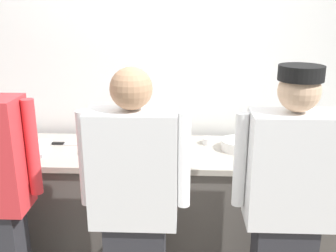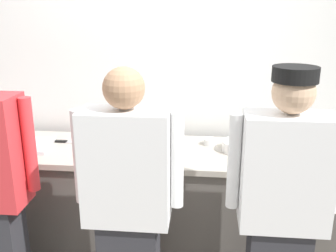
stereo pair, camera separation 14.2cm
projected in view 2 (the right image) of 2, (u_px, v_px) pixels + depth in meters
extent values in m
cube|color=white|center=(158.00, 84.00, 3.11)|extent=(5.10, 0.10, 2.61)
cube|color=#56514C|center=(151.00, 209.00, 2.92)|extent=(3.19, 0.62, 0.88)
cube|color=#A8A093|center=(151.00, 152.00, 2.78)|extent=(3.25, 0.68, 0.04)
cylinder|color=red|center=(29.00, 145.00, 2.16)|extent=(0.07, 0.07, 0.55)
cube|color=white|center=(126.00, 167.00, 2.04)|extent=(0.46, 0.24, 0.62)
cylinder|color=white|center=(80.00, 157.00, 2.09)|extent=(0.07, 0.07, 0.53)
cylinder|color=white|center=(177.00, 161.00, 2.04)|extent=(0.07, 0.07, 0.53)
sphere|color=tan|center=(124.00, 88.00, 1.91)|extent=(0.21, 0.21, 0.21)
cube|color=white|center=(286.00, 172.00, 1.99)|extent=(0.46, 0.24, 0.62)
cylinder|color=white|center=(234.00, 162.00, 2.05)|extent=(0.07, 0.07, 0.53)
sphere|color=tan|center=(294.00, 93.00, 1.87)|extent=(0.21, 0.21, 0.21)
cylinder|color=black|center=(295.00, 74.00, 1.84)|extent=(0.22, 0.22, 0.07)
cylinder|color=white|center=(103.00, 152.00, 2.71)|extent=(0.24, 0.24, 0.01)
cylinder|color=white|center=(103.00, 151.00, 2.71)|extent=(0.24, 0.24, 0.01)
cylinder|color=white|center=(103.00, 149.00, 2.70)|extent=(0.24, 0.24, 0.01)
cylinder|color=white|center=(103.00, 148.00, 2.70)|extent=(0.24, 0.24, 0.01)
cylinder|color=white|center=(103.00, 146.00, 2.70)|extent=(0.24, 0.24, 0.01)
cylinder|color=white|center=(103.00, 144.00, 2.69)|extent=(0.24, 0.24, 0.01)
cylinder|color=white|center=(103.00, 143.00, 2.69)|extent=(0.24, 0.24, 0.01)
cylinder|color=white|center=(239.00, 150.00, 2.75)|extent=(0.24, 0.24, 0.01)
cylinder|color=white|center=(239.00, 148.00, 2.75)|extent=(0.24, 0.24, 0.01)
cylinder|color=white|center=(239.00, 147.00, 2.75)|extent=(0.24, 0.24, 0.01)
cylinder|color=white|center=(239.00, 145.00, 2.74)|extent=(0.24, 0.24, 0.01)
cylinder|color=white|center=(239.00, 144.00, 2.74)|extent=(0.24, 0.24, 0.01)
cylinder|color=white|center=(239.00, 142.00, 2.74)|extent=(0.24, 0.24, 0.01)
cylinder|color=#B7BABF|center=(310.00, 152.00, 2.59)|extent=(0.35, 0.35, 0.10)
cube|color=#B7BABF|center=(23.00, 146.00, 2.82)|extent=(0.44, 0.39, 0.02)
cylinder|color=#56A333|center=(151.00, 145.00, 2.60)|extent=(0.06, 0.06, 0.18)
cone|color=#56A333|center=(151.00, 130.00, 2.57)|extent=(0.05, 0.05, 0.04)
cylinder|color=white|center=(101.00, 137.00, 2.99)|extent=(0.10, 0.10, 0.04)
cylinder|color=red|center=(101.00, 135.00, 2.99)|extent=(0.08, 0.08, 0.01)
cylinder|color=white|center=(270.00, 156.00, 2.60)|extent=(0.10, 0.10, 0.05)
cylinder|color=#5B932D|center=(271.00, 154.00, 2.59)|extent=(0.08, 0.08, 0.01)
cylinder|color=white|center=(175.00, 151.00, 2.70)|extent=(0.11, 0.11, 0.04)
cylinder|color=#5B932D|center=(175.00, 149.00, 2.70)|extent=(0.09, 0.09, 0.01)
cylinder|color=white|center=(210.00, 142.00, 2.87)|extent=(0.09, 0.09, 0.05)
cylinder|color=orange|center=(210.00, 139.00, 2.86)|extent=(0.08, 0.08, 0.01)
cube|color=#B7BABF|center=(79.00, 142.00, 2.91)|extent=(0.19, 0.03, 0.01)
cube|color=black|center=(61.00, 141.00, 2.92)|extent=(0.09, 0.03, 0.02)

